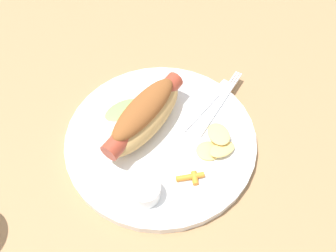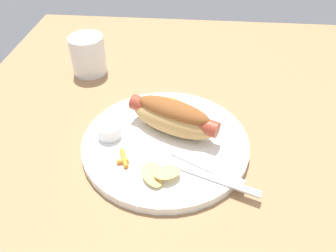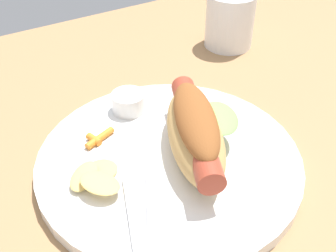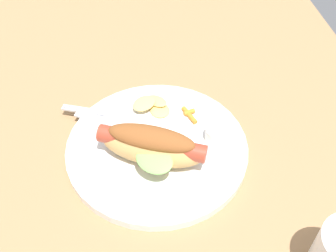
{
  "view_description": "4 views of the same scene",
  "coord_description": "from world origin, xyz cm",
  "px_view_note": "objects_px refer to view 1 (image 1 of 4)",
  "views": [
    {
      "loc": [
        3.65,
        -30.18,
        46.17
      ],
      "look_at": [
        -1.6,
        -2.23,
        6.1
      ],
      "focal_mm": 36.71,
      "sensor_mm": 36.0,
      "label": 1
    },
    {
      "loc": [
        40.98,
        3.34,
        42.51
      ],
      "look_at": [
        -2.26,
        -0.59,
        5.5
      ],
      "focal_mm": 35.98,
      "sensor_mm": 36.0,
      "label": 2
    },
    {
      "loc": [
        15.27,
        28.76,
        33.44
      ],
      "look_at": [
        -3.92,
        -2.89,
        4.27
      ],
      "focal_mm": 44.77,
      "sensor_mm": 36.0,
      "label": 3
    },
    {
      "loc": [
        -46.3,
        3.49,
        52.62
      ],
      "look_at": [
        -3.36,
        -2.88,
        6.27
      ],
      "focal_mm": 43.68,
      "sensor_mm": 36.0,
      "label": 4
    }
  ],
  "objects_px": {
    "plate": "(161,138)",
    "hot_dog": "(144,114)",
    "fork": "(219,104)",
    "sauce_ramekin": "(145,191)",
    "knife": "(206,104)",
    "chips_pile": "(216,144)",
    "carrot_garnish": "(192,177)"
  },
  "relations": [
    {
      "from": "plate",
      "to": "chips_pile",
      "type": "distance_m",
      "value": 0.09
    },
    {
      "from": "hot_dog",
      "to": "sauce_ramekin",
      "type": "distance_m",
      "value": 0.12
    },
    {
      "from": "knife",
      "to": "plate",
      "type": "bearing_deg",
      "value": 168.26
    },
    {
      "from": "hot_dog",
      "to": "knife",
      "type": "height_order",
      "value": "hot_dog"
    },
    {
      "from": "plate",
      "to": "hot_dog",
      "type": "relative_size",
      "value": 1.74
    },
    {
      "from": "sauce_ramekin",
      "to": "plate",
      "type": "bearing_deg",
      "value": 89.33
    },
    {
      "from": "plate",
      "to": "fork",
      "type": "bearing_deg",
      "value": 43.88
    },
    {
      "from": "plate",
      "to": "knife",
      "type": "xyz_separation_m",
      "value": [
        0.06,
        0.07,
        0.01
      ]
    },
    {
      "from": "chips_pile",
      "to": "hot_dog",
      "type": "bearing_deg",
      "value": 172.26
    },
    {
      "from": "plate",
      "to": "knife",
      "type": "relative_size",
      "value": 2.27
    },
    {
      "from": "hot_dog",
      "to": "knife",
      "type": "distance_m",
      "value": 0.11
    },
    {
      "from": "plate",
      "to": "hot_dog",
      "type": "distance_m",
      "value": 0.05
    },
    {
      "from": "sauce_ramekin",
      "to": "chips_pile",
      "type": "relative_size",
      "value": 0.56
    },
    {
      "from": "hot_dog",
      "to": "carrot_garnish",
      "type": "height_order",
      "value": "hot_dog"
    },
    {
      "from": "plate",
      "to": "hot_dog",
      "type": "bearing_deg",
      "value": 156.97
    },
    {
      "from": "sauce_ramekin",
      "to": "knife",
      "type": "relative_size",
      "value": 0.32
    },
    {
      "from": "chips_pile",
      "to": "fork",
      "type": "bearing_deg",
      "value": 92.72
    },
    {
      "from": "sauce_ramekin",
      "to": "fork",
      "type": "distance_m",
      "value": 0.2
    },
    {
      "from": "sauce_ramekin",
      "to": "chips_pile",
      "type": "height_order",
      "value": "sauce_ramekin"
    },
    {
      "from": "hot_dog",
      "to": "fork",
      "type": "distance_m",
      "value": 0.13
    },
    {
      "from": "chips_pile",
      "to": "carrot_garnish",
      "type": "height_order",
      "value": "chips_pile"
    },
    {
      "from": "knife",
      "to": "chips_pile",
      "type": "bearing_deg",
      "value": -134.06
    },
    {
      "from": "hot_dog",
      "to": "chips_pile",
      "type": "bearing_deg",
      "value": -74.19
    },
    {
      "from": "plate",
      "to": "carrot_garnish",
      "type": "distance_m",
      "value": 0.09
    },
    {
      "from": "chips_pile",
      "to": "knife",
      "type": "bearing_deg",
      "value": 107.99
    },
    {
      "from": "fork",
      "to": "chips_pile",
      "type": "distance_m",
      "value": 0.08
    },
    {
      "from": "hot_dog",
      "to": "fork",
      "type": "height_order",
      "value": "hot_dog"
    },
    {
      "from": "plate",
      "to": "carrot_garnish",
      "type": "relative_size",
      "value": 7.25
    },
    {
      "from": "plate",
      "to": "sauce_ramekin",
      "type": "relative_size",
      "value": 6.99
    },
    {
      "from": "plate",
      "to": "hot_dog",
      "type": "height_order",
      "value": "hot_dog"
    },
    {
      "from": "hot_dog",
      "to": "knife",
      "type": "bearing_deg",
      "value": -31.26
    },
    {
      "from": "plate",
      "to": "fork",
      "type": "xyz_separation_m",
      "value": [
        0.08,
        0.08,
        0.01
      ]
    }
  ]
}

